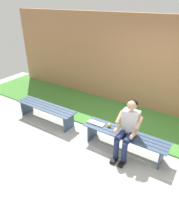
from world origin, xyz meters
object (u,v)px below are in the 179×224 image
(book_open, at_px, (96,123))
(person_seated, at_px, (128,127))
(bench_far, at_px, (46,110))
(bench_near, at_px, (124,137))
(apple, at_px, (109,125))

(book_open, bearing_deg, person_seated, 173.65)
(bench_far, bearing_deg, bench_near, -180.00)
(bench_near, distance_m, apple, 0.43)
(bench_near, relative_size, person_seated, 1.51)
(bench_far, relative_size, person_seated, 1.43)
(bench_far, relative_size, apple, 20.70)
(apple, bearing_deg, bench_near, 175.02)
(bench_near, height_order, person_seated, person_seated)
(book_open, bearing_deg, bench_far, 0.44)
(bench_near, distance_m, bench_far, 2.30)
(bench_near, relative_size, book_open, 4.57)
(apple, bearing_deg, person_seated, 164.39)
(book_open, bearing_deg, bench_near, -179.21)
(person_seated, distance_m, book_open, 0.84)
(person_seated, relative_size, book_open, 3.03)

